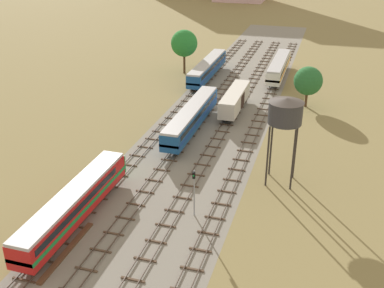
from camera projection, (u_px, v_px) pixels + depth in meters
ground_plane at (213, 122)px, 77.76m from camera, size 480.00×480.00×0.00m
ballast_bed at (213, 122)px, 77.76m from camera, size 18.55×176.00×0.01m
track_far_left at (174, 115)px, 80.47m from camera, size 2.40×126.00×0.29m
track_left at (201, 118)px, 79.21m from camera, size 2.40×126.00×0.29m
track_centre_left at (228, 121)px, 77.94m from camera, size 2.40×126.00×0.29m
track_centre at (257, 124)px, 76.67m from camera, size 2.40×126.00×0.29m
diesel_railcar_far_left_nearest at (74, 203)px, 50.19m from camera, size 2.96×20.50×3.80m
passenger_coach_left_near at (192, 116)px, 73.38m from camera, size 2.96×22.00×3.80m
freight_boxcar_centre_left_mid at (235, 99)px, 81.08m from camera, size 2.87×14.00×3.60m
passenger_coach_far_left_midfar at (208, 67)px, 98.84m from camera, size 2.96×22.00×3.80m
diesel_railcar_centre_far at (279, 66)px, 99.75m from camera, size 2.96×20.50×3.80m
water_tower at (285, 112)px, 55.58m from camera, size 4.35×4.35×11.39m
signal_post_nearest at (194, 188)px, 51.01m from camera, size 0.28×0.47×5.81m
lineside_tree_0 at (184, 43)px, 101.31m from camera, size 5.87×5.87×9.71m
lineside_tree_2 at (308, 81)px, 82.63m from camera, size 5.16×5.16×7.46m
spare_rail_bundle at (67, 251)px, 46.55m from camera, size 0.60×10.00×0.24m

